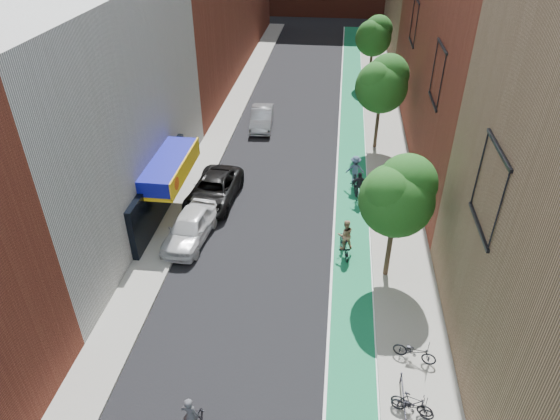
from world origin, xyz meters
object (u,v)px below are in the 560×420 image
(parked_car_black, at_px, (214,190))
(cyclist_lane_near, at_px, (345,241))
(parked_car_white, at_px, (190,227))
(parked_car_silver, at_px, (262,118))
(cyclist_lane_far, at_px, (355,173))
(cyclist_lane_mid, at_px, (359,191))

(parked_car_black, relative_size, cyclist_lane_near, 2.72)
(parked_car_white, relative_size, cyclist_lane_near, 2.33)
(parked_car_black, bearing_deg, parked_car_silver, 87.74)
(parked_car_white, height_order, cyclist_lane_near, cyclist_lane_near)
(parked_car_black, distance_m, cyclist_lane_near, 8.87)
(parked_car_black, bearing_deg, parked_car_white, -91.12)
(cyclist_lane_far, bearing_deg, cyclist_lane_near, 80.30)
(parked_car_silver, height_order, cyclist_lane_near, cyclist_lane_near)
(cyclist_lane_near, xyz_separation_m, cyclist_lane_far, (0.53, 6.93, 0.11))
(parked_car_white, distance_m, parked_car_silver, 15.13)
(parked_car_silver, height_order, cyclist_lane_mid, cyclist_lane_mid)
(parked_car_silver, xyz_separation_m, cyclist_lane_near, (6.59, -15.32, 0.08))
(parked_car_white, height_order, cyclist_lane_mid, cyclist_lane_mid)
(cyclist_lane_mid, relative_size, cyclist_lane_far, 0.91)
(parked_car_silver, relative_size, cyclist_lane_mid, 2.37)
(parked_car_black, xyz_separation_m, cyclist_lane_near, (7.82, -4.20, 0.07))
(parked_car_white, xyz_separation_m, cyclist_lane_near, (8.17, -0.28, 0.03))
(parked_car_silver, xyz_separation_m, cyclist_lane_mid, (7.37, -10.11, -0.04))
(parked_car_black, xyz_separation_m, parked_car_silver, (1.23, 11.12, -0.01))
(cyclist_lane_near, relative_size, cyclist_lane_mid, 1.05)
(parked_car_black, relative_size, cyclist_lane_mid, 2.86)
(cyclist_lane_far, bearing_deg, parked_car_black, 12.79)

